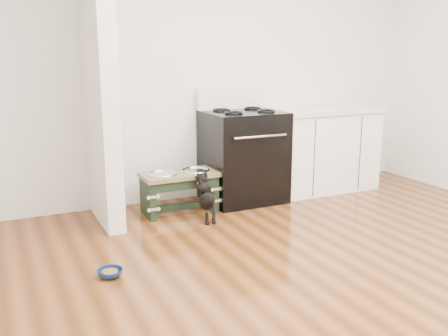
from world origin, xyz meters
The scene contains 8 objects.
ground centered at (0.00, 0.00, 0.00)m, with size 5.00×5.00×0.00m, color #49250D.
room_shell centered at (0.00, 0.00, 1.62)m, with size 5.00×5.00×5.00m.
partition_wall centered at (-1.18, 2.10, 1.35)m, with size 0.15×0.80×2.70m, color silver.
oven_range centered at (0.25, 2.16, 0.48)m, with size 0.76×0.69×1.14m.
cabinet_run centered at (1.23, 2.18, 0.45)m, with size 1.24×0.64×0.91m.
dog_feeder centered at (-0.49, 2.05, 0.28)m, with size 0.71×0.38×0.41m.
puppy centered at (-0.36, 1.72, 0.24)m, with size 0.12×0.37×0.43m.
floor_bowl centered at (-1.42, 0.93, 0.03)m, with size 0.22×0.22×0.05m.
Camera 1 is at (-2.07, -2.25, 1.50)m, focal length 40.00 mm.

